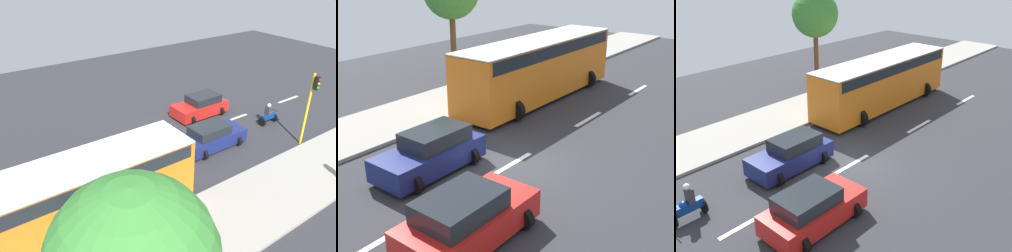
{
  "view_description": "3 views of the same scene",
  "coord_description": "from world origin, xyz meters",
  "views": [
    {
      "loc": [
        14.34,
        -9.74,
        10.39
      ],
      "look_at": [
        -0.08,
        0.29,
        1.09
      ],
      "focal_mm": 34.95,
      "sensor_mm": 36.0,
      "label": 1
    },
    {
      "loc": [
        -8.53,
        11.3,
        7.08
      ],
      "look_at": [
        -0.02,
        0.32,
        1.63
      ],
      "focal_mm": 46.03,
      "sensor_mm": 36.0,
      "label": 2
    },
    {
      "loc": [
        -10.49,
        12.18,
        9.22
      ],
      "look_at": [
        0.8,
        -0.31,
        1.67
      ],
      "focal_mm": 41.02,
      "sensor_mm": 36.0,
      "label": 3
    }
  ],
  "objects": [
    {
      "name": "lane_stripe_mid",
      "position": [
        0.0,
        0.0,
        0.01
      ],
      "size": [
        0.2,
        2.4,
        0.01
      ],
      "primitive_type": "cube",
      "color": "white",
      "rests_on": "ground"
    },
    {
      "name": "motorcycle",
      "position": [
        1.84,
        7.27,
        0.64
      ],
      "size": [
        0.6,
        1.3,
        1.53
      ],
      "color": "black",
      "rests_on": "ground"
    },
    {
      "name": "city_bus",
      "position": [
        3.73,
        -7.28,
        1.85
      ],
      "size": [
        3.2,
        11.0,
        3.16
      ],
      "color": "orange",
      "rests_on": "ground"
    },
    {
      "name": "sidewalk",
      "position": [
        7.0,
        0.0,
        0.07
      ],
      "size": [
        4.0,
        60.0,
        0.15
      ],
      "primitive_type": "cube",
      "color": "#9E998E",
      "rests_on": "ground"
    },
    {
      "name": "lane_stripe_far_north",
      "position": [
        0.0,
        -12.0,
        0.01
      ],
      "size": [
        0.2,
        2.4,
        0.01
      ],
      "primitive_type": "cube",
      "color": "white",
      "rests_on": "ground"
    },
    {
      "name": "lane_stripe_north",
      "position": [
        0.0,
        -6.0,
        0.01
      ],
      "size": [
        0.2,
        2.4,
        0.01
      ],
      "primitive_type": "cube",
      "color": "white",
      "rests_on": "ground"
    },
    {
      "name": "ground_plane",
      "position": [
        0.0,
        0.0,
        -0.05
      ],
      "size": [
        40.0,
        60.0,
        0.1
      ],
      "primitive_type": "cube",
      "color": "#2D2D33"
    },
    {
      "name": "lane_stripe_south",
      "position": [
        0.0,
        6.0,
        0.01
      ],
      "size": [
        0.2,
        2.4,
        0.01
      ],
      "primitive_type": "cube",
      "color": "white",
      "rests_on": "ground"
    },
    {
      "name": "car_dark_blue",
      "position": [
        1.94,
        2.09,
        0.71
      ],
      "size": [
        2.13,
        4.06,
        1.52
      ],
      "color": "navy",
      "rests_on": "ground"
    },
    {
      "name": "street_tree_south",
      "position": [
        10.44,
        -7.82,
        5.21
      ],
      "size": [
        3.4,
        3.4,
        6.96
      ],
      "color": "brown",
      "rests_on": "ground"
    },
    {
      "name": "car_red",
      "position": [
        -1.87,
        4.36,
        0.71
      ],
      "size": [
        2.25,
        3.99,
        1.52
      ],
      "color": "red",
      "rests_on": "ground"
    }
  ]
}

